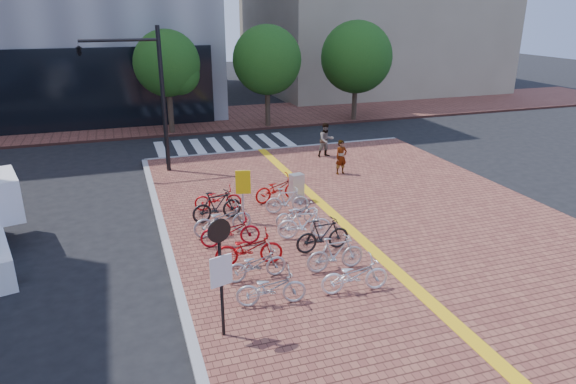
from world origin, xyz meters
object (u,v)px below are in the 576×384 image
object	(u,v)px
notice_sign	(221,264)
traffic_light_pole	(126,74)
bike_12	(287,200)
bike_0	(271,288)
bike_1	(256,264)
bike_10	(304,223)
pedestrian_b	(326,140)
bike_8	(335,254)
yellow_sign	(243,187)
bike_6	(218,198)
bike_2	(249,248)
utility_box	(297,188)
bike_5	(217,206)
bike_13	(278,188)
bike_7	(355,275)
bike_11	(297,214)
bike_9	(323,235)
bike_4	(223,220)
bike_3	(230,231)
pedestrian_a	(341,157)

from	to	relation	value
notice_sign	traffic_light_pole	distance (m)	13.59
bike_12	bike_0	bearing A→B (deg)	166.12
bike_12	notice_sign	size ratio (longest dim) A/B	0.55
bike_0	bike_1	bearing A→B (deg)	8.86
bike_10	pedestrian_b	distance (m)	9.83
bike_8	traffic_light_pole	world-z (taller)	traffic_light_pole
bike_8	yellow_sign	distance (m)	4.55
bike_6	yellow_sign	size ratio (longest dim) A/B	0.91
bike_2	notice_sign	distance (m)	3.70
bike_0	pedestrian_b	world-z (taller)	pedestrian_b
bike_0	bike_2	bearing A→B (deg)	7.91
utility_box	traffic_light_pole	size ratio (longest dim) A/B	0.17
bike_10	bike_12	world-z (taller)	bike_10
bike_0	yellow_sign	bearing A→B (deg)	1.62
bike_5	bike_13	bearing A→B (deg)	-75.24
bike_2	bike_13	bearing A→B (deg)	-18.58
bike_6	bike_12	bearing A→B (deg)	-105.89
bike_7	bike_13	distance (m)	7.09
bike_7	utility_box	xyz separation A→B (m)	(0.82, 6.84, 0.06)
bike_0	pedestrian_b	bearing A→B (deg)	-20.10
bike_10	bike_11	xyz separation A→B (m)	(0.13, 1.07, -0.10)
bike_12	bike_9	bearing A→B (deg)	-170.80
bike_5	bike_8	xyz separation A→B (m)	(2.45, -4.67, -0.03)
bike_2	traffic_light_pole	distance (m)	11.17
bike_4	bike_6	size ratio (longest dim) A/B	1.15
bike_0	notice_sign	world-z (taller)	notice_sign
bike_8	pedestrian_b	size ratio (longest dim) A/B	1.02
bike_0	bike_5	size ratio (longest dim) A/B	0.98
bike_7	bike_11	distance (m)	4.60
bike_0	bike_6	world-z (taller)	bike_0
bike_6	bike_7	bearing A→B (deg)	-152.67
bike_1	bike_3	xyz separation A→B (m)	(-0.21, 2.31, 0.04)
bike_3	bike_6	bearing A→B (deg)	1.19
bike_4	traffic_light_pole	bearing A→B (deg)	9.01
bike_0	bike_1	xyz separation A→B (m)	(-0.02, 1.36, -0.02)
pedestrian_a	utility_box	xyz separation A→B (m)	(-3.04, -2.61, -0.23)
bike_2	pedestrian_b	distance (m)	11.92
utility_box	pedestrian_b	bearing A→B (deg)	57.40
bike_3	pedestrian_a	xyz separation A→B (m)	(6.32, 5.67, 0.28)
bike_12	pedestrian_a	world-z (taller)	pedestrian_a
bike_9	bike_12	bearing A→B (deg)	-1.89
bike_1	pedestrian_a	world-z (taller)	pedestrian_a
bike_11	yellow_sign	distance (m)	2.06
bike_9	pedestrian_a	bearing A→B (deg)	-30.90
notice_sign	bike_3	bearing A→B (deg)	75.54
bike_2	bike_4	distance (m)	2.35
pedestrian_b	bike_10	bearing A→B (deg)	-122.16
bike_2	bike_4	size ratio (longest dim) A/B	0.99
bike_8	notice_sign	distance (m)	4.38
bike_11	bike_1	bearing A→B (deg)	134.30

